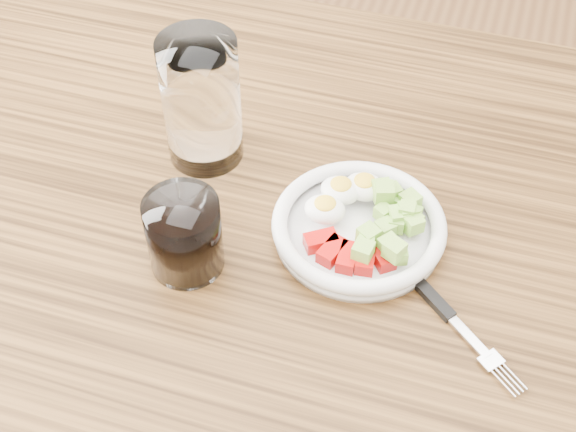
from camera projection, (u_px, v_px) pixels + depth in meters
The scene contains 5 objects.
dining_table at pixel (294, 299), 0.93m from camera, with size 1.50×0.90×0.77m.
bowl at pixel (360, 224), 0.86m from camera, with size 0.19×0.19×0.05m.
fork at pixel (439, 304), 0.80m from camera, with size 0.15×0.13×0.01m.
water_glass at pixel (201, 101), 0.90m from camera, with size 0.09×0.09×0.16m, color white.
coffee_glass at pixel (184, 235), 0.81m from camera, with size 0.08×0.08×0.09m.
Camera 1 is at (0.16, -0.53, 1.43)m, focal length 50.00 mm.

